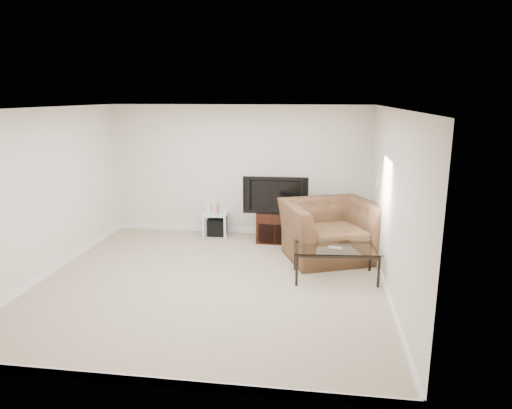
# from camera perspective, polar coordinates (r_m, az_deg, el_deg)

# --- Properties ---
(floor) EXTENTS (5.00, 5.00, 0.00)m
(floor) POSITION_cam_1_polar(r_m,az_deg,el_deg) (6.82, -5.65, -9.59)
(floor) COLOR tan
(floor) RESTS_ON ground
(ceiling) EXTENTS (5.00, 5.00, 0.00)m
(ceiling) POSITION_cam_1_polar(r_m,az_deg,el_deg) (6.28, -6.18, 11.90)
(ceiling) COLOR white
(ceiling) RESTS_ON ground
(wall_back) EXTENTS (5.00, 0.02, 2.50)m
(wall_back) POSITION_cam_1_polar(r_m,az_deg,el_deg) (8.84, -2.05, 4.26)
(wall_back) COLOR silver
(wall_back) RESTS_ON ground
(wall_left) EXTENTS (0.02, 5.00, 2.50)m
(wall_left) POSITION_cam_1_polar(r_m,az_deg,el_deg) (7.43, -24.97, 1.24)
(wall_left) COLOR silver
(wall_left) RESTS_ON ground
(wall_right) EXTENTS (0.02, 5.00, 2.50)m
(wall_right) POSITION_cam_1_polar(r_m,az_deg,el_deg) (6.33, 16.66, -0.01)
(wall_right) COLOR silver
(wall_right) RESTS_ON ground
(plate_back) EXTENTS (0.12, 0.02, 0.12)m
(plate_back) POSITION_cam_1_polar(r_m,az_deg,el_deg) (9.17, -10.73, 4.37)
(plate_back) COLOR white
(plate_back) RESTS_ON wall_back
(plate_right_switch) EXTENTS (0.02, 0.09, 0.13)m
(plate_right_switch) POSITION_cam_1_polar(r_m,az_deg,el_deg) (7.88, 14.91, 2.68)
(plate_right_switch) COLOR white
(plate_right_switch) RESTS_ON wall_right
(plate_right_outlet) EXTENTS (0.02, 0.08, 0.12)m
(plate_right_outlet) POSITION_cam_1_polar(r_m,az_deg,el_deg) (7.82, 14.74, -4.58)
(plate_right_outlet) COLOR white
(plate_right_outlet) RESTS_ON wall_right
(tv_stand) EXTENTS (0.69, 0.48, 0.57)m
(tv_stand) POSITION_cam_1_polar(r_m,az_deg,el_deg) (8.52, 2.49, -2.75)
(tv_stand) COLOR black
(tv_stand) RESTS_ON floor
(dvd_player) EXTENTS (0.39, 0.27, 0.05)m
(dvd_player) POSITION_cam_1_polar(r_m,az_deg,el_deg) (8.43, 2.48, -1.58)
(dvd_player) COLOR black
(dvd_player) RESTS_ON tv_stand
(television) EXTENTS (1.10, 0.24, 0.68)m
(television) POSITION_cam_1_polar(r_m,az_deg,el_deg) (8.33, 2.51, 1.32)
(television) COLOR black
(television) RESTS_ON tv_stand
(side_table) EXTENTS (0.50, 0.50, 0.45)m
(side_table) POSITION_cam_1_polar(r_m,az_deg,el_deg) (8.94, -5.07, -2.42)
(side_table) COLOR silver
(side_table) RESTS_ON floor
(subwoofer) EXTENTS (0.36, 0.36, 0.35)m
(subwoofer) POSITION_cam_1_polar(r_m,az_deg,el_deg) (8.97, -4.87, -2.79)
(subwoofer) COLOR black
(subwoofer) RESTS_ON floor
(game_console) EXTENTS (0.05, 0.15, 0.20)m
(game_console) POSITION_cam_1_polar(r_m,az_deg,el_deg) (8.85, -5.85, -0.41)
(game_console) COLOR white
(game_console) RESTS_ON side_table
(game_case) EXTENTS (0.06, 0.14, 0.18)m
(game_case) POSITION_cam_1_polar(r_m,az_deg,el_deg) (8.83, -4.77, -0.52)
(game_case) COLOR #CC4C4C
(game_case) RESTS_ON side_table
(recliner) EXTENTS (1.71, 1.42, 1.28)m
(recliner) POSITION_cam_1_polar(r_m,az_deg,el_deg) (7.68, 9.17, -1.99)
(recliner) COLOR #523A1C
(recliner) RESTS_ON floor
(coffee_table) EXTENTS (1.31, 0.81, 0.49)m
(coffee_table) POSITION_cam_1_polar(r_m,az_deg,el_deg) (6.93, 9.85, -7.16)
(coffee_table) COLOR black
(coffee_table) RESTS_ON floor
(remote) EXTENTS (0.20, 0.10, 0.02)m
(remote) POSITION_cam_1_polar(r_m,az_deg,el_deg) (6.77, 9.89, -5.36)
(remote) COLOR #B2B2B7
(remote) RESTS_ON coffee_table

